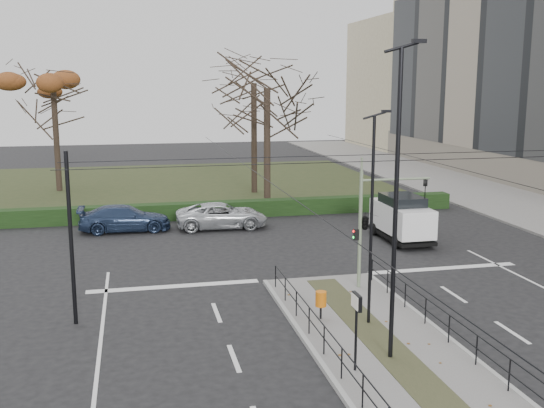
{
  "coord_description": "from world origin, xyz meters",
  "views": [
    {
      "loc": [
        -7.47,
        -19.84,
        8.17
      ],
      "look_at": [
        -1.73,
        6.09,
        3.14
      ],
      "focal_mm": 42.0,
      "sensor_mm": 36.0,
      "label": 1
    }
  ],
  "objects": [
    {
      "name": "bare_tree_center",
      "position": [
        1.47,
        26.78,
        7.64
      ],
      "size": [
        7.49,
        7.49,
        10.8
      ],
      "color": "black",
      "rests_on": "park"
    },
    {
      "name": "median_railing",
      "position": [
        0.0,
        -2.6,
        0.98
      ],
      "size": [
        4.14,
        13.24,
        0.92
      ],
      "color": "black",
      "rests_on": "median_island"
    },
    {
      "name": "streetlamp_median_far",
      "position": [
        0.21,
        -0.47,
        3.8
      ],
      "size": [
        0.6,
        0.12,
        7.21
      ],
      "color": "black",
      "rests_on": "median_island"
    },
    {
      "name": "rust_tree",
      "position": [
        -13.03,
        30.77,
        7.86
      ],
      "size": [
        7.12,
        7.12,
        10.23
      ],
      "color": "black",
      "rests_on": "park"
    },
    {
      "name": "white_van",
      "position": [
        6.26,
        10.63,
        1.27
      ],
      "size": [
        2.11,
        4.57,
        2.43
      ],
      "color": "white",
      "rests_on": "ground"
    },
    {
      "name": "hedge",
      "position": [
        -6.0,
        18.6,
        0.5
      ],
      "size": [
        38.0,
        1.0,
        1.0
      ],
      "primitive_type": "cube",
      "color": "black",
      "rests_on": "ground"
    },
    {
      "name": "sidewalk_east",
      "position": [
        18.0,
        22.0,
        0.07
      ],
      "size": [
        8.0,
        90.0,
        0.14
      ],
      "primitive_type": "cube",
      "color": "#64615F",
      "rests_on": "ground"
    },
    {
      "name": "ground",
      "position": [
        0.0,
        0.0,
        0.0
      ],
      "size": [
        140.0,
        140.0,
        0.0
      ],
      "primitive_type": "plane",
      "color": "black",
      "rests_on": "ground"
    },
    {
      "name": "median_island",
      "position": [
        0.0,
        -2.5,
        0.07
      ],
      "size": [
        4.4,
        15.0,
        0.14
      ],
      "primitive_type": "cube",
      "color": "#64615F",
      "rests_on": "ground"
    },
    {
      "name": "parked_car_third",
      "position": [
        -8.01,
        16.05,
        0.74
      ],
      "size": [
        5.08,
        2.1,
        1.47
      ],
      "primitive_type": "imported",
      "rotation": [
        0.0,
        0.0,
        1.56
      ],
      "color": "#21304E",
      "rests_on": "ground"
    },
    {
      "name": "parked_car_fourth",
      "position": [
        -2.56,
        15.68,
        0.73
      ],
      "size": [
        5.3,
        2.57,
        1.45
      ],
      "primitive_type": "imported",
      "rotation": [
        0.0,
        0.0,
        1.54
      ],
      "color": "#B9BDC1",
      "rests_on": "ground"
    },
    {
      "name": "info_panel",
      "position": [
        -1.51,
        -3.83,
        1.93
      ],
      "size": [
        0.13,
        0.59,
        2.27
      ],
      "color": "black",
      "rests_on": "median_island"
    },
    {
      "name": "catenary",
      "position": [
        0.0,
        1.62,
        3.42
      ],
      "size": [
        20.0,
        34.0,
        6.0
      ],
      "color": "black",
      "rests_on": "ground"
    },
    {
      "name": "traffic_light",
      "position": [
        1.51,
        3.34,
        2.86
      ],
      "size": [
        3.18,
        1.83,
        4.68
      ],
      "color": "slate",
      "rests_on": "median_island"
    },
    {
      "name": "bare_tree_near",
      "position": [
        1.07,
        20.21,
        7.34
      ],
      "size": [
        7.22,
        7.22,
        10.38
      ],
      "color": "black",
      "rests_on": "park"
    },
    {
      "name": "streetlamp_median_near",
      "position": [
        -0.16,
        -3.23,
        4.84
      ],
      "size": [
        0.77,
        0.16,
        9.24
      ],
      "color": "black",
      "rests_on": "median_island"
    },
    {
      "name": "park",
      "position": [
        -6.0,
        32.0,
        0.05
      ],
      "size": [
        38.0,
        26.0,
        0.1
      ],
      "primitive_type": "cube",
      "color": "#283219",
      "rests_on": "ground"
    },
    {
      "name": "litter_bin",
      "position": [
        -1.29,
        0.26,
        0.84
      ],
      "size": [
        0.38,
        0.38,
        0.98
      ],
      "color": "black",
      "rests_on": "median_island"
    }
  ]
}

